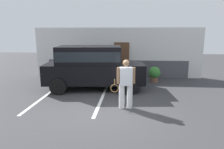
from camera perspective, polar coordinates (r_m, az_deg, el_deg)
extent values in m
plane|color=#38383A|center=(7.23, -1.53, -10.10)|extent=(40.00, 40.00, 0.00)
cube|color=silver|center=(9.32, -18.00, -5.63)|extent=(0.12, 4.40, 0.01)
cube|color=silver|center=(8.67, -2.71, -6.34)|extent=(0.12, 4.40, 0.01)
cube|color=white|center=(12.50, 1.46, 6.12)|extent=(10.00, 0.30, 2.96)
cube|color=#4C4C51|center=(12.43, 1.38, 1.62)|extent=(8.40, 0.10, 1.03)
cube|color=brown|center=(12.32, 2.66, 4.03)|extent=(0.90, 0.06, 2.10)
cube|color=black|center=(9.83, -4.75, 0.58)|extent=(4.76, 2.34, 0.90)
cube|color=black|center=(9.73, -6.31, 5.50)|extent=(3.06, 2.04, 0.80)
cube|color=black|center=(9.73, -6.31, 5.38)|extent=(3.00, 2.05, 0.44)
cylinder|color=black|center=(10.85, 3.84, -0.72)|extent=(0.74, 0.33, 0.72)
cylinder|color=black|center=(9.01, 4.75, -3.30)|extent=(0.74, 0.33, 0.72)
cylinder|color=black|center=(11.06, -12.40, -0.74)|extent=(0.74, 0.33, 0.72)
cylinder|color=black|center=(9.26, -14.76, -3.25)|extent=(0.74, 0.33, 0.72)
cylinder|color=white|center=(7.40, 4.94, -6.12)|extent=(0.20, 0.20, 0.85)
cylinder|color=white|center=(7.37, 2.70, -6.16)|extent=(0.20, 0.20, 0.85)
cube|color=silver|center=(7.20, 3.90, -0.51)|extent=(0.46, 0.32, 0.63)
sphere|color=#8C6647|center=(7.11, 3.95, 3.19)|extent=(0.24, 0.24, 0.24)
cylinder|color=#8C6647|center=(7.22, 6.04, -0.28)|extent=(0.11, 0.11, 0.58)
cylinder|color=#8C6647|center=(7.17, 1.75, -0.31)|extent=(0.11, 0.11, 0.58)
torus|color=olive|center=(7.32, 0.72, -3.85)|extent=(0.37, 0.07, 0.37)
cylinder|color=olive|center=(7.26, 0.72, -2.06)|extent=(0.03, 0.03, 0.20)
cylinder|color=brown|center=(11.53, 11.63, -1.39)|extent=(0.41, 0.41, 0.25)
sphere|color=#387F33|center=(11.45, 11.71, 0.56)|extent=(0.64, 0.64, 0.64)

